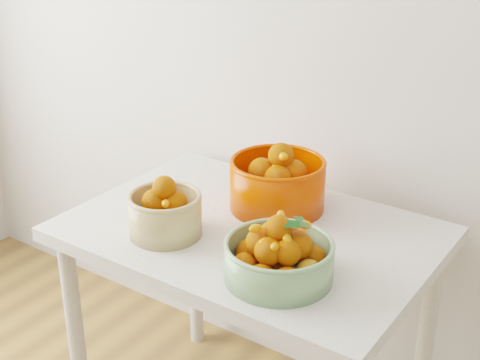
{
  "coord_description": "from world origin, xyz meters",
  "views": [
    {
      "loc": [
        0.65,
        0.23,
        1.62
      ],
      "look_at": [
        -0.26,
        1.54,
        0.92
      ],
      "focal_mm": 50.0,
      "sensor_mm": 36.0,
      "label": 1
    }
  ],
  "objects_px": {
    "table": "(250,257)",
    "bowl_cream": "(165,213)",
    "bowl_green": "(279,257)",
    "bowl_orange": "(278,183)"
  },
  "relations": [
    {
      "from": "table",
      "to": "bowl_orange",
      "type": "distance_m",
      "value": 0.23
    },
    {
      "from": "table",
      "to": "bowl_cream",
      "type": "xyz_separation_m",
      "value": [
        -0.17,
        -0.16,
        0.16
      ]
    },
    {
      "from": "table",
      "to": "bowl_green",
      "type": "distance_m",
      "value": 0.31
    },
    {
      "from": "bowl_cream",
      "to": "bowl_green",
      "type": "relative_size",
      "value": 0.82
    },
    {
      "from": "bowl_cream",
      "to": "bowl_green",
      "type": "distance_m",
      "value": 0.37
    },
    {
      "from": "table",
      "to": "bowl_green",
      "type": "relative_size",
      "value": 3.46
    },
    {
      "from": "bowl_cream",
      "to": "bowl_green",
      "type": "height_order",
      "value": "same"
    },
    {
      "from": "table",
      "to": "bowl_orange",
      "type": "bearing_deg",
      "value": 92.67
    },
    {
      "from": "bowl_green",
      "to": "bowl_orange",
      "type": "relative_size",
      "value": 0.86
    },
    {
      "from": "table",
      "to": "bowl_cream",
      "type": "height_order",
      "value": "bowl_cream"
    }
  ]
}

